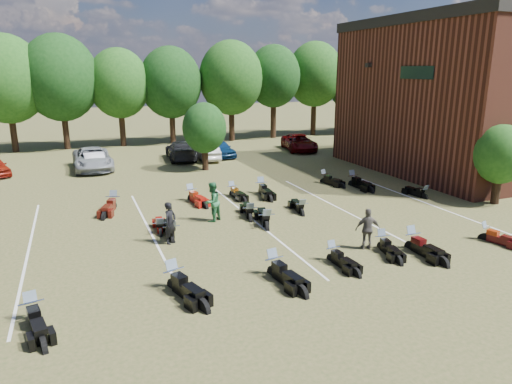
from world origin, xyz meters
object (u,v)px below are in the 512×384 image
person_black (170,223)px  motorcycle_0 (34,321)px  car_4 (220,149)px  motorcycle_3 (381,249)px  person_grey (368,229)px  motorcycle_7 (161,235)px  person_green (212,202)px  motorcycle_14 (114,209)px

person_black → motorcycle_0: size_ratio=0.79×
person_black → motorcycle_0: (-5.05, -4.76, -0.91)m
car_4 → motorcycle_3: size_ratio=1.99×
person_grey → motorcycle_7: 9.05m
person_black → motorcycle_0: bearing=-180.0°
person_green → motorcycle_7: size_ratio=0.96×
car_4 → motorcycle_3: 22.36m
motorcycle_7 → person_black: bearing=108.9°
motorcycle_7 → motorcycle_14: bearing=-65.3°
person_black → motorcycle_0: person_black is taller
person_black → person_green: bearing=-1.9°
person_black → person_grey: (7.37, -3.64, -0.04)m
person_grey → motorcycle_7: person_grey is taller
person_black → person_green: (2.48, 2.19, 0.07)m
motorcycle_0 → person_green: bearing=30.5°
person_green → motorcycle_3: (5.45, -6.08, -0.97)m
car_4 → person_green: 17.16m
car_4 → motorcycle_0: size_ratio=1.82×
motorcycle_0 → motorcycle_14: bearing=61.3°
person_grey → car_4: bearing=-71.9°
motorcycle_14 → person_green: bearing=-22.5°
car_4 → person_black: size_ratio=2.29×
car_4 → motorcycle_14: size_ratio=1.71×
car_4 → motorcycle_14: bearing=-134.4°
person_grey → motorcycle_0: person_grey is taller
car_4 → person_grey: person_grey is taller
person_black → person_grey: bearing=-69.6°
car_4 → person_black: (-7.94, -18.46, 0.20)m
car_4 → motorcycle_14: (-9.76, -12.32, -0.71)m
motorcycle_3 → motorcycle_0: bearing=-164.6°
car_4 → person_grey: (-0.56, -22.10, 0.16)m
person_green → motorcycle_0: size_ratio=0.85×
motorcycle_3 → motorcycle_7: motorcycle_3 is taller
person_green → person_grey: (4.89, -5.83, -0.11)m
motorcycle_0 → motorcycle_14: motorcycle_14 is taller
person_green → car_4: bearing=-144.1°
motorcycle_14 → person_grey: bearing=-26.8°
car_4 → motorcycle_3: bearing=-96.0°
motorcycle_0 → motorcycle_3: (12.98, 0.87, 0.00)m
person_black → motorcycle_14: size_ratio=0.75×
person_grey → motorcycle_3: 1.06m
car_4 → motorcycle_0: bearing=-125.2°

